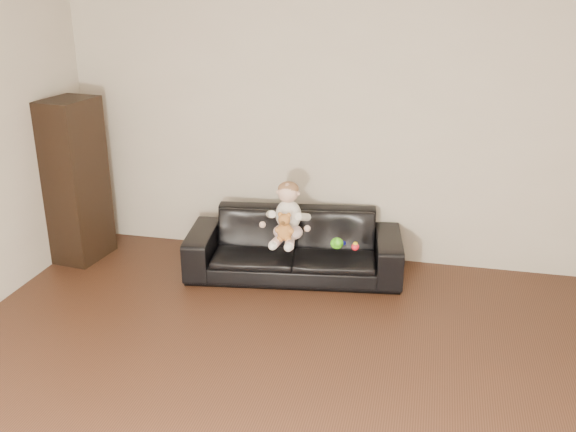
% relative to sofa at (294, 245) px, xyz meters
% --- Properties ---
extents(wall_back, '(5.00, 0.00, 5.00)m').
position_rel_sofa_xyz_m(wall_back, '(0.23, 0.50, 1.02)').
color(wall_back, beige).
rests_on(wall_back, ground).
extents(sofa, '(1.99, 1.00, 0.56)m').
position_rel_sofa_xyz_m(sofa, '(0.00, 0.00, 0.00)').
color(sofa, black).
rests_on(sofa, floor).
extents(cabinet, '(0.44, 0.57, 1.52)m').
position_rel_sofa_xyz_m(cabinet, '(-2.06, -0.09, 0.48)').
color(cabinet, black).
rests_on(cabinet, floor).
extents(shelf_item, '(0.21, 0.27, 0.28)m').
position_rel_sofa_xyz_m(shelf_item, '(-2.04, -0.09, 0.83)').
color(shelf_item, silver).
rests_on(shelf_item, cabinet).
extents(baby, '(0.36, 0.44, 0.53)m').
position_rel_sofa_xyz_m(baby, '(-0.04, -0.11, 0.32)').
color(baby, '#FCD5D5').
rests_on(baby, sofa).
extents(teddy_bear, '(0.16, 0.16, 0.25)m').
position_rel_sofa_xyz_m(teddy_bear, '(-0.03, -0.27, 0.27)').
color(teddy_bear, '#B67234').
rests_on(teddy_bear, sofa).
extents(toy_green, '(0.14, 0.15, 0.09)m').
position_rel_sofa_xyz_m(toy_green, '(0.42, -0.19, 0.13)').
color(toy_green, '#49D519').
rests_on(toy_green, sofa).
extents(toy_rattle, '(0.09, 0.09, 0.07)m').
position_rel_sofa_xyz_m(toy_rattle, '(0.57, -0.20, 0.12)').
color(toy_rattle, red).
rests_on(toy_rattle, sofa).
extents(toy_blue_disc, '(0.11, 0.11, 0.01)m').
position_rel_sofa_xyz_m(toy_blue_disc, '(0.43, -0.08, 0.09)').
color(toy_blue_disc, '#181AC0').
rests_on(toy_blue_disc, sofa).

